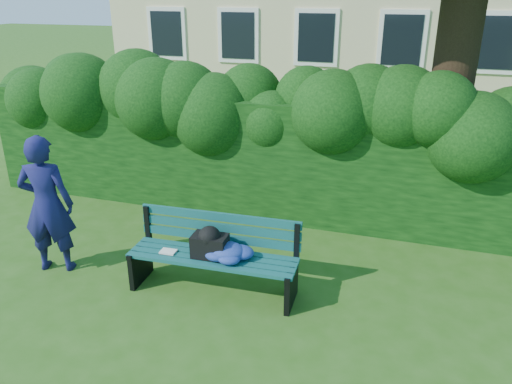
% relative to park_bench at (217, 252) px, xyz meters
% --- Properties ---
extents(ground, '(80.00, 80.00, 0.00)m').
position_rel_park_bench_xyz_m(ground, '(0.20, 0.24, -0.50)').
color(ground, '#2A5915').
rests_on(ground, ground).
extents(hedge, '(10.00, 1.00, 1.80)m').
position_rel_park_bench_xyz_m(hedge, '(0.20, 2.44, 0.40)').
color(hedge, black).
rests_on(hedge, ground).
extents(park_bench, '(1.97, 0.65, 0.89)m').
position_rel_park_bench_xyz_m(park_bench, '(0.00, 0.00, 0.00)').
color(park_bench, '#104C52').
rests_on(park_bench, ground).
extents(man_reading, '(0.73, 0.59, 1.75)m').
position_rel_park_bench_xyz_m(man_reading, '(-2.14, -0.16, 0.37)').
color(man_reading, '#171852').
rests_on(man_reading, ground).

